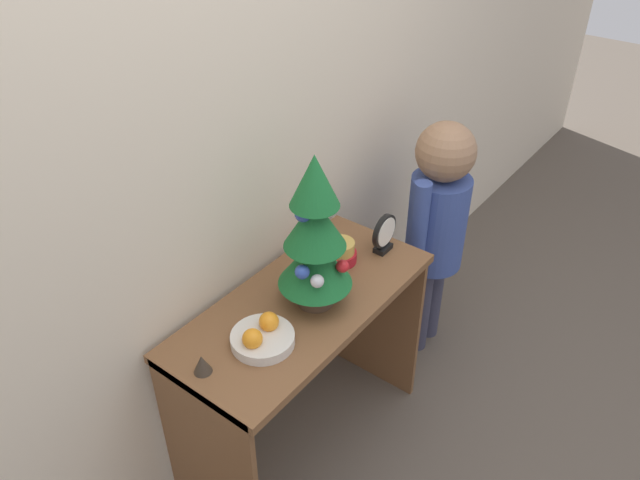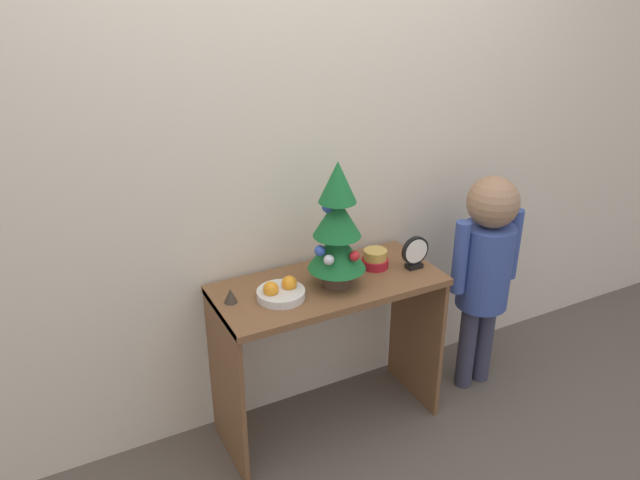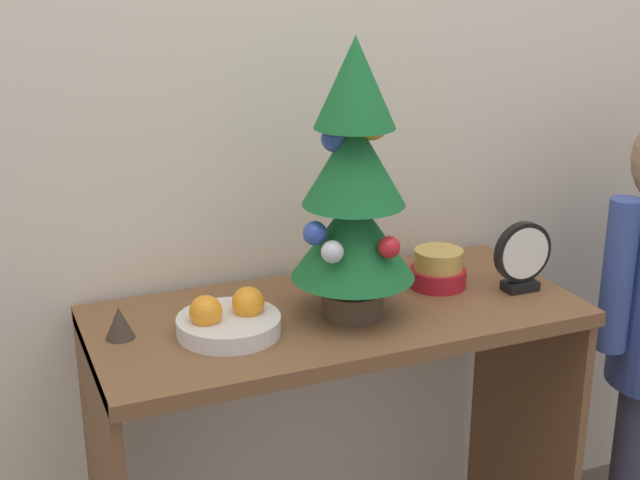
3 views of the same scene
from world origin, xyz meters
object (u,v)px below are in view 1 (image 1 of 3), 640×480
Objects in this scene: figurine at (202,364)px; child_figure at (438,215)px; mini_tree at (315,237)px; fruit_bowl at (262,337)px; desk_clock at (384,234)px; singing_bowl at (340,252)px.

figurine is 1.21m from child_figure.
child_figure reaches higher than figurine.
mini_tree is 0.34m from fruit_bowl.
child_figure is (1.21, -0.10, -0.08)m from figurine.
mini_tree reaches higher than fruit_bowl.
mini_tree is at bearing 177.65° from child_figure.
fruit_bowl is 0.20m from figurine.
figurine is (-0.43, 0.07, -0.23)m from mini_tree.
fruit_bowl is 0.18× the size of child_figure.
mini_tree reaches higher than desk_clock.
fruit_bowl is at bearing -17.14° from figurine.
fruit_bowl is at bearing 177.73° from child_figure.
fruit_bowl is 0.48m from singing_bowl.
desk_clock is (0.62, -0.03, 0.05)m from fruit_bowl.
mini_tree is at bearing -8.72° from figurine.
child_figure is at bearing -10.15° from singing_bowl.
desk_clock is 0.81m from figurine.
figurine is at bearing 179.93° from singing_bowl.
mini_tree is 0.83m from child_figure.
singing_bowl is 0.11× the size of child_figure.
mini_tree is at bearing -2.01° from fruit_bowl.
child_figure is at bearing -2.35° from mini_tree.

